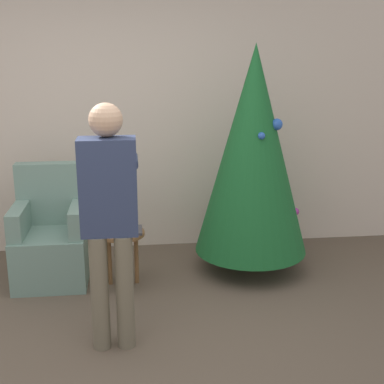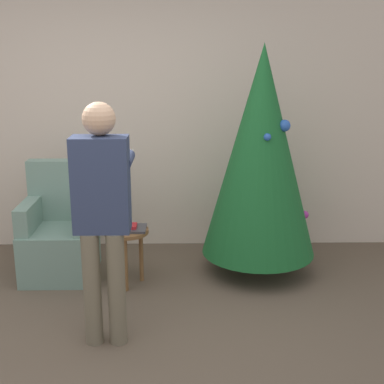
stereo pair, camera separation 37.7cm
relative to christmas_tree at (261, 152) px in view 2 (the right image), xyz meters
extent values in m
plane|color=brown|center=(-1.23, -1.49, -1.10)|extent=(14.00, 14.00, 0.00)
cube|color=beige|center=(-1.23, 0.74, 0.25)|extent=(8.00, 0.06, 2.70)
cylinder|color=brown|center=(0.00, 0.00, -1.00)|extent=(0.10, 0.10, 0.19)
cone|color=#195B28|center=(0.00, 0.00, 0.00)|extent=(0.99, 0.99, 1.81)
sphere|color=#B23399|center=(0.41, 0.03, -0.57)|extent=(0.07, 0.07, 0.07)
sphere|color=#2856B2|center=(0.02, -0.21, 0.17)|extent=(0.06, 0.06, 0.06)
sphere|color=#2856B2|center=(0.17, -0.09, 0.24)|extent=(0.10, 0.10, 0.10)
cube|color=gray|center=(-1.75, -0.04, -0.87)|extent=(0.61, 0.64, 0.44)
cube|color=gray|center=(-1.75, 0.21, -0.38)|extent=(0.61, 0.14, 0.55)
cube|color=gray|center=(-2.00, -0.04, -0.53)|extent=(0.12, 0.58, 0.24)
cube|color=gray|center=(-1.51, -0.04, -0.53)|extent=(0.12, 0.58, 0.24)
cylinder|color=#6B604C|center=(-1.28, -1.18, -0.70)|extent=(0.12, 0.12, 0.79)
cylinder|color=#6B604C|center=(-1.11, -1.18, -0.70)|extent=(0.12, 0.12, 0.79)
cube|color=#2D3856|center=(-1.20, -1.12, 0.01)|extent=(0.37, 0.20, 0.63)
sphere|color=tan|center=(-1.20, -1.08, 0.43)|extent=(0.22, 0.22, 0.22)
cylinder|color=#2D3856|center=(-1.35, -0.93, 0.14)|extent=(0.08, 0.30, 0.08)
cylinder|color=#2D3856|center=(-1.04, -0.93, 0.14)|extent=(0.08, 0.30, 0.08)
cube|color=white|center=(-1.04, -0.74, 0.14)|extent=(0.04, 0.14, 0.04)
cylinder|color=brown|center=(-1.14, -0.25, -0.62)|extent=(0.37, 0.37, 0.03)
cylinder|color=brown|center=(-1.14, -0.38, -0.86)|extent=(0.04, 0.04, 0.46)
cylinder|color=brown|center=(-1.03, -0.18, -0.86)|extent=(0.04, 0.04, 0.46)
cylinder|color=brown|center=(-1.26, -0.18, -0.86)|extent=(0.04, 0.04, 0.46)
cube|color=#38383D|center=(-1.14, -0.25, -0.59)|extent=(0.33, 0.22, 0.02)
cube|color=#B21E23|center=(-1.14, -0.25, -0.57)|extent=(0.18, 0.13, 0.02)
camera|label=1|loc=(-1.04, -4.45, 0.89)|focal=50.00mm
camera|label=2|loc=(-0.66, -4.47, 0.89)|focal=50.00mm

